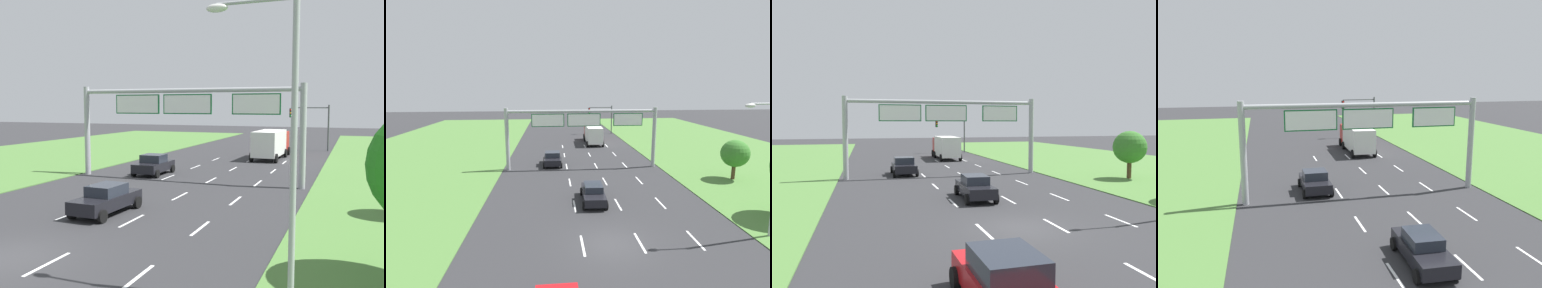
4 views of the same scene
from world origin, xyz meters
The scene contains 10 objects.
ground_plane centered at (0.00, 0.00, 0.00)m, with size 200.00×200.00×0.00m, color #2D2D30.
lane_dashes_inner_left centered at (-1.75, 6.00, 0.00)m, with size 0.14×50.40×0.01m.
lane_dashes_inner_right centered at (1.75, 6.00, 0.00)m, with size 0.14×50.40×0.01m.
lane_dashes_slip centered at (5.25, 6.00, 0.00)m, with size 0.14×50.40×0.01m.
car_near_red centered at (-3.40, 18.87, 0.80)m, with size 2.24×4.10×1.62m.
car_lead_silver centered at (-0.16, 6.80, 0.76)m, with size 2.14×4.37×1.50m.
box_truck centered at (3.43, 32.68, 1.63)m, with size 2.85×8.48×2.95m.
sign_gantry centered at (0.13, 17.09, 4.99)m, with size 17.24×0.44×7.00m.
traffic_light_mast centered at (6.58, 42.33, 3.87)m, with size 4.76×0.49×5.60m.
street_lamp centered at (9.73, 0.01, 5.08)m, with size 2.61×0.32×8.50m.
Camera 1 is at (11.68, -11.71, 5.53)m, focal length 40.00 mm.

